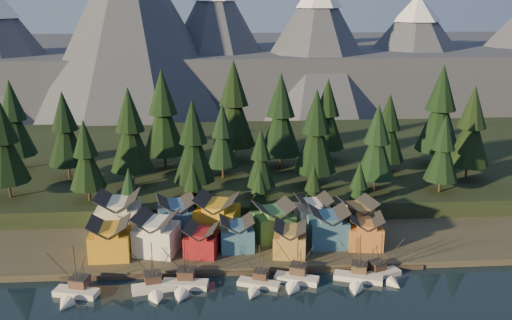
{
  "coord_description": "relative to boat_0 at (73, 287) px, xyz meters",
  "views": [
    {
      "loc": [
        -5.7,
        -97.9,
        60.42
      ],
      "look_at": [
        3.41,
        30.0,
        21.82
      ],
      "focal_mm": 40.0,
      "sensor_mm": 36.0,
      "label": 1
    }
  ],
  "objects": [
    {
      "name": "house_back_4",
      "position": [
        53.54,
        26.67,
        3.81
      ],
      "size": [
        9.21,
        8.91,
        9.16
      ],
      "rotation": [
        0.0,
        0.0,
        0.1
      ],
      "color": "silver",
      "rests_on": "shore_strip"
    },
    {
      "name": "tree_hill_10",
      "position": [
        65.42,
        72.39,
        18.42
      ],
      "size": [
        11.71,
        11.71,
        27.29
      ],
      "color": "#332319",
      "rests_on": "hillside"
    },
    {
      "name": "tree_hill_4",
      "position": [
        13.42,
        67.39,
        20.74
      ],
      "size": [
        13.54,
        13.54,
        31.53
      ],
      "color": "#332319",
      "rests_on": "hillside"
    },
    {
      "name": "house_back_0",
      "position": [
        5.25,
        27.01,
        4.8
      ],
      "size": [
        10.19,
        9.79,
        11.04
      ],
      "rotation": [
        0.0,
        0.0,
        -0.01
      ],
      "color": "beige",
      "rests_on": "shore_strip"
    },
    {
      "name": "house_front_2",
      "position": [
        25.8,
        15.18,
        2.73
      ],
      "size": [
        8.73,
        8.77,
        7.1
      ],
      "rotation": [
        0.0,
        0.0,
        -0.23
      ],
      "color": "maroon",
      "rests_on": "shore_strip"
    },
    {
      "name": "house_back_5",
      "position": [
        64.1,
        23.58,
        3.78
      ],
      "size": [
        9.73,
        9.8,
        9.11
      ],
      "rotation": [
        0.0,
        0.0,
        0.23
      ],
      "color": "#A4763A",
      "rests_on": "shore_strip"
    },
    {
      "name": "mountain_ridge",
      "position": [
        31.22,
        205.98,
        23.55
      ],
      "size": [
        560.0,
        190.0,
        90.0
      ],
      "color": "#4D5263",
      "rests_on": "ground"
    },
    {
      "name": "boat_5",
      "position": [
        59.25,
        2.04,
        -0.42
      ],
      "size": [
        11.08,
        11.48,
        11.44
      ],
      "rotation": [
        0.0,
        0.0,
        -0.33
      ],
      "color": "silver",
      "rests_on": "ground"
    },
    {
      "name": "tree_hill_8",
      "position": [
        49.42,
        64.39,
        20.12
      ],
      "size": [
        13.05,
        13.05,
        30.4
      ],
      "color": "#332319",
      "rests_on": "hillside"
    },
    {
      "name": "tree_hill_12",
      "position": [
        81.42,
        58.39,
        17.0
      ],
      "size": [
        10.61,
        10.61,
        24.71
      ],
      "color": "#332319",
      "rests_on": "hillside"
    },
    {
      "name": "tree_hill_2",
      "position": [
        -4.58,
        40.39,
        15.67
      ],
      "size": [
        9.56,
        9.56,
        22.27
      ],
      "color": "#332319",
      "rests_on": "hillside"
    },
    {
      "name": "tree_shore_2",
      "position": [
        40.42,
        32.39,
        7.33
      ],
      "size": [
        6.55,
        6.55,
        15.26
      ],
      "color": "#332319",
      "rests_on": "shore_strip"
    },
    {
      "name": "house_front_0",
      "position": [
        5.04,
        15.34,
        3.71
      ],
      "size": [
        9.17,
        8.69,
        8.96
      ],
      "rotation": [
        0.0,
        0.0,
        0.02
      ],
      "color": "orange",
      "rests_on": "shore_strip"
    },
    {
      "name": "tree_hill_13",
      "position": [
        91.42,
        40.39,
        15.51
      ],
      "size": [
        9.43,
        9.43,
        21.97
      ],
      "color": "#332319",
      "rests_on": "hillside"
    },
    {
      "name": "dock",
      "position": [
        35.42,
        8.89,
        -2.0
      ],
      "size": [
        80.0,
        4.0,
        1.0
      ],
      "primitive_type": "cube",
      "color": "#3F352D",
      "rests_on": "ground"
    },
    {
      "name": "house_back_3",
      "position": [
        43.14,
        22.6,
        3.87
      ],
      "size": [
        10.85,
        10.12,
        9.28
      ],
      "rotation": [
        0.0,
        0.0,
        0.25
      ],
      "color": "#3D6F3C",
      "rests_on": "shore_strip"
    },
    {
      "name": "boat_6",
      "position": [
        65.41,
        3.41,
        -0.37
      ],
      "size": [
        9.46,
        9.97,
        10.97
      ],
      "rotation": [
        0.0,
        0.0,
        0.37
      ],
      "color": "beige",
      "rests_on": "ground"
    },
    {
      "name": "boat_3",
      "position": [
        37.61,
        1.26,
        -0.57
      ],
      "size": [
        9.54,
        9.94,
        10.32
      ],
      "rotation": [
        0.0,
        0.0,
        -0.36
      ],
      "color": "beige",
      "rests_on": "ground"
    },
    {
      "name": "house_front_3",
      "position": [
        33.92,
        17.36,
        3.13
      ],
      "size": [
        8.13,
        7.79,
        7.87
      ],
      "rotation": [
        0.0,
        0.0,
        0.06
      ],
      "color": "#386484",
      "rests_on": "shore_strip"
    },
    {
      "name": "tree_hill_15",
      "position": [
        35.42,
        74.39,
        21.71
      ],
      "size": [
        14.3,
        14.3,
        33.31
      ],
      "color": "#332319",
      "rests_on": "hillside"
    },
    {
      "name": "house_front_1",
      "position": [
        15.34,
        16.87,
        4.01
      ],
      "size": [
        11.19,
        10.93,
        9.54
      ],
      "rotation": [
        0.0,
        0.0,
        -0.26
      ],
      "color": "white",
      "rests_on": "shore_strip"
    },
    {
      "name": "house_front_5",
      "position": [
        55.67,
        17.95,
        3.95
      ],
      "size": [
        9.15,
        8.36,
        9.43
      ],
      "rotation": [
        0.0,
        0.0,
        0.02
      ],
      "color": "#345C7B",
      "rests_on": "shore_strip"
    },
    {
      "name": "tree_shore_4",
      "position": [
        66.42,
        32.39,
        7.84
      ],
      "size": [
        6.95,
        6.95,
        16.19
      ],
      "color": "#332319",
      "rests_on": "shore_strip"
    },
    {
      "name": "tree_hill_16",
      "position": [
        -32.58,
        70.39,
        18.99
      ],
      "size": [
        12.16,
        12.16,
        28.34
      ],
      "color": "#332319",
      "rests_on": "hillside"
    },
    {
      "name": "tree_shore_0",
      "position": [
        7.42,
        32.39,
        7.76
      ],
      "size": [
        6.89,
        6.89,
        16.04
      ],
      "color": "#332319",
      "rests_on": "shore_strip"
    },
    {
      "name": "tree_shore_3",
      "position": [
        54.42,
        32.39,
        7.63
      ],
      "size": [
        6.79,
        6.79,
        15.82
      ],
      "color": "#332319",
      "rests_on": "shore_strip"
    },
    {
      "name": "shore_strip",
      "position": [
        35.42,
        32.39,
        -1.75
      ],
      "size": [
        400.0,
        50.0,
        1.5
      ],
      "primitive_type": "cube",
      "color": "#373328",
      "rests_on": "ground"
    },
    {
      "name": "house_back_2",
      "position": [
        29.42,
        24.99,
        4.57
      ],
      "size": [
        12.03,
        11.45,
        10.62
      ],
      "rotation": [
        0.0,
        0.0,
        -0.26
      ],
      "color": "#C18D1B",
      "rests_on": "shore_strip"
    },
    {
      "name": "house_back_1",
      "position": [
        19.34,
        26.6,
        4.19
      ],
      "size": [
        10.32,
        10.41,
        9.89
      ],
      "rotation": [
        0.0,
        0.0,
        0.19
      ],
      "color": "#385784",
      "rests_on": "shore_strip"
    },
    {
      "name": "ground",
      "position": [
        35.42,
        -7.61,
        -2.5
      ],
      "size": [
        500.0,
        500.0,
        0.0
      ],
      "primitive_type": "plane",
      "color": "black",
      "rests_on": "ground"
    },
    {
      "name": "tree_hill_17",
      "position": [
        103.42,
        50.39,
        18.92
      ],
      "size": [
        12.11,
        12.11,
        28.21
      ],
      "color": "#332319",
      "rests_on": "hillside"
    },
    {
      "name": "tree_hill_14",
      "position": [
        99.42,
        64.39,
        21.25
      ],
      "size": [
        13.94,
        13.94,
        32.47
      ],
      "color": "#332319",
      "rests_on": "hillside"
    },
    {
      "name": "tree_hill_1",
      "position": [
        -14.58,
        60.39,
        17.87
      ],
      "size": [
        11.29,
        11.29,
        26.3
      ],
      "color": "#332319",
      "rests_on": "hillside"
    },
    {
      "name": "tree_hill_0",
      "position": [
        -26.58,
        44.39,
        18.6
      ],
      "size": [
        11.85,
        11.85,
        27.62
      ],
      "color": "#332319",
      "rests_on": "hillside"
    },
    {
      "name": "tree_hill_5",
      "position": [
        23.42,
        42.39,
        18.13
      ],
      "size": [
        11.49,
        11.49,
        26.77
      ],
      "color": "#332319",
      "rests_on": "hillside"
    },
    {
      "name": "house_front_4",
      "position": [
        46.06,
        13.69,
        2.95
      ],
      "size": [
        8.66,
        9.13,
        7.52
      ],
      "rotation": [
        0.0,
        0.0,
        -0.18
      ],
      "color": "olive",
      "rests_on": "shore_strip"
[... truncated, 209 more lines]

